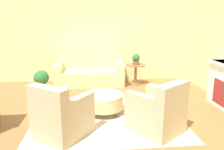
{
  "coord_description": "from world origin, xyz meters",
  "views": [
    {
      "loc": [
        -0.31,
        -4.19,
        1.91
      ],
      "look_at": [
        0.15,
        0.55,
        0.75
      ],
      "focal_mm": 35.0,
      "sensor_mm": 36.0,
      "label": 1
    }
  ],
  "objects_px": {
    "couch": "(89,74)",
    "armchair_right": "(158,112)",
    "armchair_left": "(61,116)",
    "ottoman_table": "(104,101)",
    "potted_plant_floor": "(41,79)",
    "side_table": "(136,71)",
    "potted_plant_on_side_table": "(136,59)"
  },
  "relations": [
    {
      "from": "couch",
      "to": "armchair_right",
      "type": "distance_m",
      "value": 3.4
    },
    {
      "from": "couch",
      "to": "armchair_left",
      "type": "xyz_separation_m",
      "value": [
        -0.46,
        -3.18,
        0.04
      ]
    },
    {
      "from": "armchair_right",
      "to": "ottoman_table",
      "type": "distance_m",
      "value": 1.29
    },
    {
      "from": "armchair_left",
      "to": "couch",
      "type": "bearing_deg",
      "value": 81.76
    },
    {
      "from": "armchair_right",
      "to": "potted_plant_floor",
      "type": "distance_m",
      "value": 3.82
    },
    {
      "from": "couch",
      "to": "potted_plant_floor",
      "type": "height_order",
      "value": "couch"
    },
    {
      "from": "armchair_left",
      "to": "armchair_right",
      "type": "xyz_separation_m",
      "value": [
        1.67,
        0.0,
        0.0
      ]
    },
    {
      "from": "armchair_right",
      "to": "side_table",
      "type": "distance_m",
      "value": 3.04
    },
    {
      "from": "armchair_left",
      "to": "armchair_right",
      "type": "height_order",
      "value": "same"
    },
    {
      "from": "armchair_right",
      "to": "potted_plant_on_side_table",
      "type": "height_order",
      "value": "potted_plant_on_side_table"
    },
    {
      "from": "side_table",
      "to": "potted_plant_floor",
      "type": "height_order",
      "value": "side_table"
    },
    {
      "from": "ottoman_table",
      "to": "side_table",
      "type": "relative_size",
      "value": 1.34
    },
    {
      "from": "potted_plant_on_side_table",
      "to": "couch",
      "type": "bearing_deg",
      "value": 174.38
    },
    {
      "from": "armchair_left",
      "to": "potted_plant_on_side_table",
      "type": "xyz_separation_m",
      "value": [
        1.9,
        3.04,
        0.44
      ]
    },
    {
      "from": "armchair_left",
      "to": "ottoman_table",
      "type": "xyz_separation_m",
      "value": [
        0.77,
        0.91,
        -0.09
      ]
    },
    {
      "from": "couch",
      "to": "ottoman_table",
      "type": "relative_size",
      "value": 2.47
    },
    {
      "from": "side_table",
      "to": "armchair_left",
      "type": "bearing_deg",
      "value": -122.01
    },
    {
      "from": "armchair_right",
      "to": "potted_plant_on_side_table",
      "type": "relative_size",
      "value": 3.25
    },
    {
      "from": "armchair_right",
      "to": "potted_plant_floor",
      "type": "xyz_separation_m",
      "value": [
        -2.59,
        2.8,
        -0.05
      ]
    },
    {
      "from": "couch",
      "to": "potted_plant_floor",
      "type": "relative_size",
      "value": 3.73
    },
    {
      "from": "couch",
      "to": "potted_plant_on_side_table",
      "type": "xyz_separation_m",
      "value": [
        1.44,
        -0.14,
        0.48
      ]
    },
    {
      "from": "armchair_left",
      "to": "side_table",
      "type": "distance_m",
      "value": 3.58
    },
    {
      "from": "armchair_right",
      "to": "potted_plant_on_side_table",
      "type": "xyz_separation_m",
      "value": [
        0.23,
        3.04,
        0.44
      ]
    },
    {
      "from": "armchair_left",
      "to": "side_table",
      "type": "bearing_deg",
      "value": 57.99
    },
    {
      "from": "armchair_right",
      "to": "potted_plant_floor",
      "type": "height_order",
      "value": "armchair_right"
    },
    {
      "from": "couch",
      "to": "armchair_right",
      "type": "xyz_separation_m",
      "value": [
        1.21,
        -3.18,
        0.04
      ]
    },
    {
      "from": "couch",
      "to": "armchair_right",
      "type": "relative_size",
      "value": 1.89
    },
    {
      "from": "ottoman_table",
      "to": "potted_plant_on_side_table",
      "type": "relative_size",
      "value": 2.48
    },
    {
      "from": "armchair_left",
      "to": "potted_plant_floor",
      "type": "height_order",
      "value": "armchair_left"
    },
    {
      "from": "couch",
      "to": "potted_plant_on_side_table",
      "type": "relative_size",
      "value": 6.14
    },
    {
      "from": "armchair_left",
      "to": "potted_plant_floor",
      "type": "bearing_deg",
      "value": 108.16
    },
    {
      "from": "armchair_left",
      "to": "potted_plant_on_side_table",
      "type": "distance_m",
      "value": 3.61
    }
  ]
}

